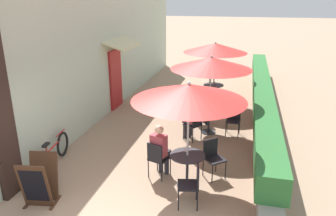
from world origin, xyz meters
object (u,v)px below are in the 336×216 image
at_px(cafe_chair_near_back, 157,157).
at_px(seated_patron_mid_left, 202,103).
at_px(cafe_chair_near_left, 192,182).
at_px(coffee_cup_mid, 207,109).
at_px(cafe_chair_mid_back, 234,118).
at_px(patio_table_far, 213,90).
at_px(patio_table_near, 187,164).
at_px(bicycle_leaning, 53,153).
at_px(menu_board, 40,181).
at_px(coffee_cup_far, 214,83).
at_px(patio_umbrella_near, 189,92).
at_px(cafe_chair_mid_right, 195,123).
at_px(cafe_chair_far_left, 213,85).
at_px(cafe_chair_mid_left, 199,109).
at_px(cafe_chair_near_right, 213,155).
at_px(seated_patron_mid_right, 192,116).
at_px(seated_patron_near_back, 160,148).
at_px(coffee_cup_near, 186,149).
at_px(patio_table_mid, 209,116).
at_px(patio_umbrella_far, 215,48).
at_px(patio_umbrella_mid, 211,63).
at_px(cafe_chair_far_right, 214,96).

distance_m(cafe_chair_near_back, seated_patron_mid_left, 3.54).
distance_m(cafe_chair_near_left, coffee_cup_mid, 3.59).
xyz_separation_m(cafe_chair_mid_back, patio_table_far, (-0.89, 2.79, 0.01)).
bearing_deg(patio_table_near, cafe_chair_mid_back, 74.90).
distance_m(patio_table_near, bicycle_leaning, 3.28).
distance_m(cafe_chair_near_left, cafe_chair_near_back, 1.25).
distance_m(cafe_chair_mid_back, menu_board, 5.58).
bearing_deg(coffee_cup_far, patio_umbrella_near, -89.37).
xyz_separation_m(patio_umbrella_near, menu_board, (-2.69, -1.30, -1.62)).
relative_size(patio_umbrella_near, seated_patron_mid_left, 1.86).
bearing_deg(patio_umbrella_near, cafe_chair_near_back, 167.57).
bearing_deg(seated_patron_mid_left, patio_table_near, -24.01).
bearing_deg(cafe_chair_mid_right, cafe_chair_far_left, 32.38).
relative_size(cafe_chair_near_left, cafe_chair_mid_left, 1.00).
distance_m(cafe_chair_near_right, bicycle_leaning, 3.79).
distance_m(patio_table_near, seated_patron_mid_right, 2.44).
bearing_deg(bicycle_leaning, cafe_chair_near_left, -20.21).
relative_size(seated_patron_near_back, cafe_chair_far_left, 1.44).
relative_size(cafe_chair_near_back, cafe_chair_mid_back, 1.00).
bearing_deg(coffee_cup_near, patio_umbrella_near, -68.57).
distance_m(patio_umbrella_near, patio_table_mid, 3.39).
bearing_deg(cafe_chair_near_right, bicycle_leaning, -34.77).
distance_m(coffee_cup_mid, cafe_chair_far_left, 3.66).
xyz_separation_m(seated_patron_mid_left, seated_patron_mid_right, (-0.13, -1.23, 0.00)).
relative_size(cafe_chair_near_left, cafe_chair_mid_back, 1.00).
xyz_separation_m(patio_table_mid, cafe_chair_mid_right, (-0.33, -0.64, -0.01)).
height_order(cafe_chair_near_right, seated_patron_mid_right, seated_patron_mid_right).
bearing_deg(cafe_chair_mid_left, patio_umbrella_far, 147.40).
xyz_separation_m(seated_patron_mid_left, coffee_cup_mid, (0.23, -0.76, 0.09)).
relative_size(coffee_cup_far, bicycle_leaning, 0.05).
bearing_deg(cafe_chair_near_right, patio_umbrella_mid, -122.64).
distance_m(patio_table_far, cafe_chair_far_left, 0.72).
relative_size(patio_umbrella_near, menu_board, 2.35).
distance_m(seated_patron_near_back, cafe_chair_mid_left, 3.37).
distance_m(cafe_chair_mid_right, coffee_cup_far, 3.59).
bearing_deg(patio_umbrella_near, coffee_cup_far, 90.63).
distance_m(coffee_cup_near, patio_table_far, 5.67).
xyz_separation_m(patio_table_mid, coffee_cup_far, (-0.17, 2.94, 0.25)).
bearing_deg(cafe_chair_mid_right, bicycle_leaning, 159.61).
xyz_separation_m(seated_patron_mid_right, bicycle_leaning, (-2.96, -2.33, -0.35)).
xyz_separation_m(patio_umbrella_near, coffee_cup_far, (-0.07, 5.94, -1.33)).
height_order(patio_umbrella_near, bicycle_leaning, patio_umbrella_near).
bearing_deg(coffee_cup_mid, cafe_chair_mid_back, 10.35).
height_order(coffee_cup_near, patio_umbrella_far, patio_umbrella_far).
height_order(cafe_chair_near_back, cafe_chair_far_right, same).
xyz_separation_m(seated_patron_mid_right, patio_umbrella_far, (0.24, 3.41, 1.42)).
height_order(cafe_chair_near_left, cafe_chair_near_back, same).
xyz_separation_m(patio_table_mid, cafe_chair_far_right, (-0.07, 2.12, -0.01)).
bearing_deg(cafe_chair_near_right, menu_board, -11.54).
distance_m(cafe_chair_mid_left, seated_patron_mid_right, 1.19).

